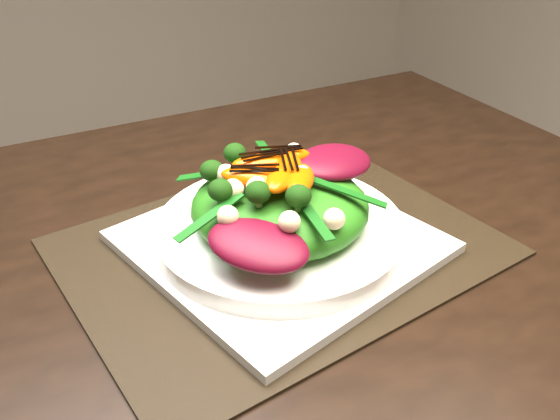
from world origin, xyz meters
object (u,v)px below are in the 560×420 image
plate_base (280,241)px  lettuce_mound (280,206)px  dining_table (12,368)px  orange_segment (261,162)px  salad_bowl (280,230)px  placemat (280,247)px

plate_base → lettuce_mound: size_ratio=1.51×
dining_table → orange_segment: bearing=12.2°
lettuce_mound → orange_segment: 0.05m
dining_table → salad_bowl: dining_table is taller
lettuce_mound → plate_base: bearing=-90.0°
orange_segment → lettuce_mound: bearing=-80.1°
lettuce_mound → placemat: bearing=-90.0°
plate_base → orange_segment: orange_segment is taller
orange_segment → plate_base: bearing=-80.1°
plate_base → salad_bowl: salad_bowl is taller
salad_bowl → dining_table: bearing=-174.4°
placemat → orange_segment: 0.10m
plate_base → lettuce_mound: bearing=90.0°
salad_bowl → orange_segment: orange_segment is taller
placemat → salad_bowl: salad_bowl is taller
placemat → lettuce_mound: bearing=90.0°
lettuce_mound → orange_segment: bearing=99.9°
placemat → salad_bowl: (0.00, 0.00, 0.02)m
placemat → salad_bowl: bearing=0.0°
dining_table → placemat: bearing=5.6°
placemat → plate_base: bearing=0.0°
placemat → plate_base: plate_base is taller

